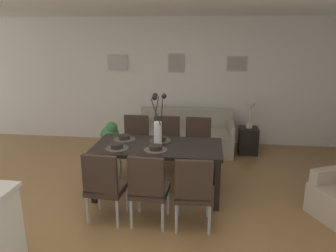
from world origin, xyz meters
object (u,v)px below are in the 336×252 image
Objects in this scene: framed_picture_left at (118,63)px; framed_picture_center at (176,63)px; centerpiece_vase at (158,126)px; dining_chair_mid_left at (193,190)px; dining_chair_near_right at (135,140)px; bowl_far_right at (160,138)px; framed_picture_right at (237,64)px; dining_chair_far_left at (148,186)px; dining_chair_mid_right at (197,143)px; sofa at (185,137)px; bowl_near_right at (124,137)px; dining_table at (158,150)px; table_lamp at (250,109)px; bowl_near_left at (117,146)px; side_table at (248,141)px; dining_chair_near_left at (104,184)px; bowl_far_left at (156,147)px; dining_chair_far_right at (166,141)px; potted_plant at (110,137)px.

framed_picture_center reaches higher than framed_picture_left.
framed_picture_center is at bearing 0.00° from framed_picture_left.
dining_chair_mid_left is at bearing -57.41° from centerpiece_vase.
bowl_far_right is at bearing -50.84° from dining_chair_near_right.
framed_picture_right is at bearing 0.00° from framed_picture_center.
dining_chair_far_left is at bearing -89.16° from bowl_far_right.
framed_picture_right is at bearing 0.00° from framed_picture_left.
sofa is at bearing 105.08° from dining_chair_mid_right.
bowl_near_right is 2.47m from framed_picture_center.
framed_picture_right reaches higher than dining_chair_far_left.
table_lamp is (1.48, 1.86, 0.23)m from dining_table.
dining_chair_near_right is 5.41× the size of bowl_near_left.
dining_chair_mid_right is 1.77× the size of side_table.
dining_chair_near_right reaches higher than side_table.
sofa is 4.81× the size of framed_picture_center.
dining_chair_near_left is 1.99m from dining_chair_mid_right.
dining_chair_far_left is at bearing -88.63° from bowl_far_left.
dining_chair_far_right is at bearing -145.91° from side_table.
framed_picture_center is 2.01m from potted_plant.
bowl_near_left is 0.33× the size of side_table.
side_table is at bearing 48.24° from bowl_far_right.
sofa is 1.23m from side_table.
bowl_far_left is (-0.02, 0.64, 0.27)m from dining_chair_far_left.
dining_chair_near_right reaches higher than bowl_far_left.
potted_plant is at bearing 126.65° from dining_chair_mid_left.
side_table is at bearing -11.83° from framed_picture_left.
dining_table is 4.48× the size of framed_picture_right.
dining_chair_mid_right is (1.06, -0.02, 0.00)m from dining_chair_near_right.
bowl_near_left is (-0.55, -1.07, 0.27)m from dining_chair_far_right.
dining_chair_near_left is 2.35m from potted_plant.
dining_chair_mid_left is 1.14m from centerpiece_vase.
framed_picture_right is at bearing 113.90° from side_table.
table_lamp is (2.02, 2.07, 0.11)m from bowl_near_left.
bowl_near_left is at bearing -101.59° from framed_picture_center.
bowl_far_left is at bearing -90.26° from centerpiece_vase.
side_table is (1.48, 1.86, -0.76)m from centerpiece_vase.
dining_table is at bearing -90.00° from bowl_far_right.
framed_picture_left is at bearing 104.70° from bowl_near_left.
dining_chair_mid_right is 5.41× the size of bowl_far_right.
bowl_far_right is at bearing -46.82° from potted_plant.
dining_chair_far_left is 1.70m from dining_chair_far_right.
dining_chair_far_right is at bearing 107.44° from dining_chair_mid_left.
bowl_far_right is (0.53, 1.04, 0.27)m from dining_chair_near_left.
dining_chair_far_left is 3.47m from framed_picture_center.
framed_picture_center reaches higher than table_lamp.
dining_chair_near_left is at bearing -89.24° from bowl_near_right.
dining_chair_mid_left is 3.53m from framed_picture_center.
dining_chair_near_right reaches higher than bowl_near_right.
dining_table is 4.63× the size of framed_picture_center.
potted_plant is at bearing 128.89° from centerpiece_vase.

